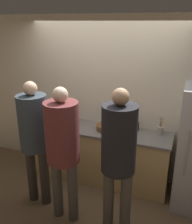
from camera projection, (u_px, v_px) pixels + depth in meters
ground_plane at (93, 189)px, 3.93m from camera, size 14.00×14.00×0.00m
wall_back at (107, 99)px, 4.04m from camera, size 5.20×0.06×2.60m
counter at (101, 154)px, 4.07m from camera, size 2.21×0.62×0.90m
person_left at (34, 132)px, 3.32m from camera, size 0.39×0.39×1.79m
person_center at (63, 142)px, 3.01m from camera, size 0.41×0.41×1.80m
person_right at (119, 151)px, 2.77m from camera, size 0.39×0.39×1.85m
fruit_bowl at (108, 127)px, 3.87m from camera, size 0.36×0.36×0.12m
utensil_crock at (160, 130)px, 3.71m from camera, size 0.10×0.10×0.27m
bottle_clear at (74, 117)px, 4.20m from camera, size 0.07×0.07×0.19m
bottle_amber at (77, 121)px, 4.01m from camera, size 0.07×0.07×0.22m
bottle_dark at (137, 126)px, 3.83m from camera, size 0.06×0.06×0.19m
cup_red at (65, 117)px, 4.29m from camera, size 0.08×0.08×0.08m
cup_white at (120, 132)px, 3.70m from camera, size 0.07×0.07×0.08m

